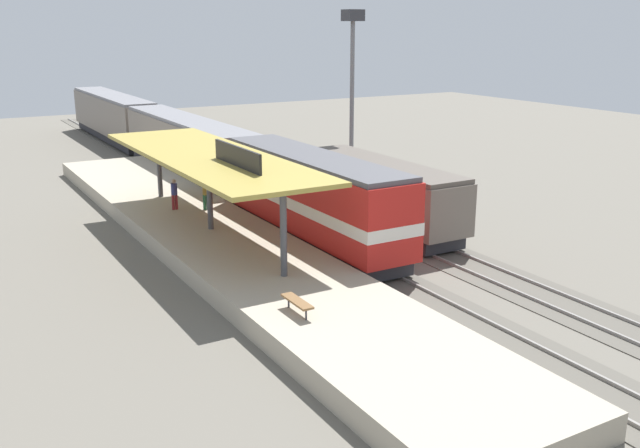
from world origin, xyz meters
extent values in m
plane|color=#666056|center=(2.00, 0.00, 0.00)|extent=(120.00, 120.00, 0.00)
cube|color=#565249|center=(0.00, 0.00, 0.02)|extent=(3.20, 110.00, 0.04)
cube|color=gray|center=(-0.72, 0.00, 0.08)|extent=(0.10, 110.00, 0.16)
cube|color=gray|center=(0.72, 0.00, 0.08)|extent=(0.10, 110.00, 0.16)
cube|color=#565249|center=(4.60, 0.00, 0.02)|extent=(3.20, 110.00, 0.04)
cube|color=gray|center=(3.88, 0.00, 0.08)|extent=(0.10, 110.00, 0.16)
cube|color=gray|center=(5.32, 0.00, 0.08)|extent=(0.10, 110.00, 0.16)
cube|color=#A89E89|center=(-4.60, 0.00, 0.45)|extent=(6.00, 44.00, 0.90)
cylinder|color=#47474C|center=(-4.60, -8.00, 2.70)|extent=(0.28, 0.28, 3.60)
cylinder|color=#47474C|center=(-4.60, 0.00, 2.70)|extent=(0.28, 0.28, 3.60)
cylinder|color=#47474C|center=(-4.60, 8.00, 2.70)|extent=(0.28, 0.28, 3.60)
cube|color=#A38E3D|center=(-4.60, 0.00, 4.60)|extent=(5.20, 18.00, 0.20)
cube|color=black|center=(-4.60, -3.60, 5.15)|extent=(0.12, 4.80, 0.90)
cylinder|color=#333338|center=(-6.00, -12.37, 1.11)|extent=(0.07, 0.07, 0.42)
cylinder|color=#333338|center=(-6.00, -11.07, 1.11)|extent=(0.07, 0.07, 0.42)
cube|color=brown|center=(-6.00, -11.72, 1.36)|extent=(0.44, 1.70, 0.08)
cube|color=#28282D|center=(0.00, -2.18, 0.51)|extent=(2.60, 13.60, 0.70)
cube|color=red|center=(0.00, -2.18, 2.61)|extent=(2.90, 14.40, 3.50)
cube|color=#4C4C51|center=(0.00, -2.18, 4.48)|extent=(2.78, 14.11, 0.24)
cube|color=silver|center=(0.00, -2.18, 2.35)|extent=(2.93, 14.43, 0.56)
cube|color=#28282D|center=(0.00, 15.82, 0.51)|extent=(2.60, 19.20, 0.70)
cube|color=slate|center=(0.00, 15.82, 2.51)|extent=(2.90, 20.00, 3.30)
cube|color=slate|center=(0.00, 15.82, 4.28)|extent=(2.78, 19.60, 0.24)
cube|color=#28282D|center=(0.00, 36.62, 0.51)|extent=(2.60, 19.20, 0.70)
cube|color=slate|center=(0.00, 36.62, 2.51)|extent=(2.90, 20.00, 3.30)
cube|color=slate|center=(0.00, 36.62, 4.28)|extent=(2.78, 19.60, 0.24)
cube|color=#28282D|center=(4.60, -1.61, 0.51)|extent=(2.50, 11.20, 0.70)
cube|color=#6B6056|center=(4.60, -1.61, 2.16)|extent=(2.80, 12.00, 2.60)
cube|color=#554D45|center=(4.60, -1.61, 3.58)|extent=(2.69, 11.76, 0.24)
cylinder|color=slate|center=(7.80, 6.34, 5.50)|extent=(0.28, 0.28, 11.00)
cube|color=#333338|center=(7.80, 6.34, 11.35)|extent=(1.10, 1.10, 0.70)
cylinder|color=#23603D|center=(-3.47, 3.77, 1.32)|extent=(0.16, 0.16, 0.84)
cylinder|color=#23603D|center=(-3.29, 3.77, 1.32)|extent=(0.16, 0.16, 0.84)
cylinder|color=olive|center=(-3.38, 3.77, 2.06)|extent=(0.34, 0.34, 0.64)
sphere|color=tan|center=(-3.38, 3.77, 2.50)|extent=(0.23, 0.23, 0.23)
cylinder|color=maroon|center=(-4.97, 4.63, 1.32)|extent=(0.16, 0.16, 0.84)
cylinder|color=maroon|center=(-4.79, 4.63, 1.32)|extent=(0.16, 0.16, 0.84)
cylinder|color=navy|center=(-4.88, 4.63, 2.06)|extent=(0.34, 0.34, 0.64)
sphere|color=tan|center=(-4.88, 4.63, 2.50)|extent=(0.23, 0.23, 0.23)
camera|label=1|loc=(-16.99, -32.26, 10.76)|focal=39.69mm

